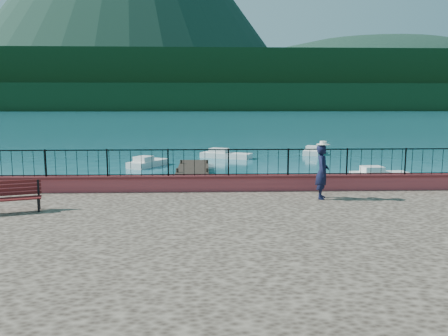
{
  "coord_description": "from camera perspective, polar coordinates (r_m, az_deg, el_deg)",
  "views": [
    {
      "loc": [
        -1.07,
        -12.12,
        4.36
      ],
      "look_at": [
        -0.53,
        2.0,
        2.3
      ],
      "focal_mm": 35.0,
      "sensor_mm": 36.0,
      "label": 1
    }
  ],
  "objects": [
    {
      "name": "hat",
      "position": [
        14.92,
        12.83,
        3.22
      ],
      "size": [
        0.44,
        0.44,
        0.12
      ],
      "primitive_type": "cylinder",
      "color": "white",
      "rests_on": "person"
    },
    {
      "name": "companion_hill",
      "position": [
        613.36,
        19.1,
        7.44
      ],
      "size": [
        448.0,
        384.0,
        180.0
      ],
      "primitive_type": "ellipsoid",
      "color": "#142D23",
      "rests_on": "ground"
    },
    {
      "name": "far_forest",
      "position": [
        312.15,
        -2.02,
        9.14
      ],
      "size": [
        900.0,
        60.0,
        18.0
      ],
      "primitive_type": "cube",
      "color": "black",
      "rests_on": "ground"
    },
    {
      "name": "foothills",
      "position": [
        372.54,
        -2.07,
        11.0
      ],
      "size": [
        900.0,
        120.0,
        44.0
      ],
      "primitive_type": "cube",
      "color": "black",
      "rests_on": "ground"
    },
    {
      "name": "boat_1",
      "position": [
        22.29,
        16.49,
        -2.28
      ],
      "size": [
        3.49,
        1.48,
        0.8
      ],
      "primitive_type": "cube",
      "rotation": [
        0.0,
        0.0,
        0.05
      ],
      "color": "white",
      "rests_on": "ground"
    },
    {
      "name": "dock",
      "position": [
        24.5,
        -4.35,
        -1.62
      ],
      "size": [
        2.0,
        16.0,
        0.3
      ],
      "primitive_type": "cube",
      "color": "#2D231C",
      "rests_on": "ground"
    },
    {
      "name": "parapet",
      "position": [
        16.11,
        1.64,
        -1.97
      ],
      "size": [
        28.0,
        0.46,
        0.58
      ],
      "primitive_type": "cube",
      "color": "#B14045",
      "rests_on": "promenade"
    },
    {
      "name": "ground",
      "position": [
        12.92,
        2.72,
        -11.43
      ],
      "size": [
        2000.0,
        2000.0,
        0.0
      ],
      "primitive_type": "plane",
      "color": "#19596B",
      "rests_on": "ground"
    },
    {
      "name": "boat_0",
      "position": [
        19.92,
        -11.51,
        -3.34
      ],
      "size": [
        4.54,
        2.14,
        0.8
      ],
      "primitive_type": "cube",
      "rotation": [
        0.0,
        0.0,
        -0.2
      ],
      "color": "silver",
      "rests_on": "ground"
    },
    {
      "name": "railing",
      "position": [
        15.99,
        1.65,
        0.73
      ],
      "size": [
        27.0,
        0.05,
        0.95
      ],
      "primitive_type": "cube",
      "color": "black",
      "rests_on": "parapet"
    },
    {
      "name": "boat_4",
      "position": [
        35.85,
        0.26,
        1.95
      ],
      "size": [
        4.34,
        2.95,
        0.8
      ],
      "primitive_type": "cube",
      "rotation": [
        0.0,
        0.0,
        -0.44
      ],
      "color": "silver",
      "rests_on": "ground"
    },
    {
      "name": "boat_5",
      "position": [
        39.45,
        11.54,
        2.37
      ],
      "size": [
        2.44,
        3.65,
        0.8
      ],
      "primitive_type": "cube",
      "rotation": [
        0.0,
        0.0,
        1.2
      ],
      "color": "white",
      "rests_on": "ground"
    },
    {
      "name": "park_bench",
      "position": [
        14.35,
        -25.99,
        -4.14
      ],
      "size": [
        1.73,
        1.01,
        0.91
      ],
      "rotation": [
        0.0,
        0.0,
        0.31
      ],
      "color": "black",
      "rests_on": "promenade"
    },
    {
      "name": "boat_2",
      "position": [
        27.2,
        19.74,
        -0.57
      ],
      "size": [
        3.35,
        1.47,
        0.8
      ],
      "primitive_type": "cube",
      "rotation": [
        0.0,
        0.0,
        0.05
      ],
      "color": "silver",
      "rests_on": "ground"
    },
    {
      "name": "boat_3",
      "position": [
        31.4,
        -9.91,
        0.93
      ],
      "size": [
        2.74,
        3.52,
        0.8
      ],
      "primitive_type": "cube",
      "rotation": [
        0.0,
        0.0,
        1.07
      ],
      "color": "silver",
      "rests_on": "ground"
    },
    {
      "name": "person",
      "position": [
        15.03,
        12.71,
        -0.49
      ],
      "size": [
        0.61,
        0.77,
        1.83
      ],
      "primitive_type": "imported",
      "rotation": [
        0.0,
        0.0,
        1.28
      ],
      "color": "black",
      "rests_on": "promenade"
    }
  ]
}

